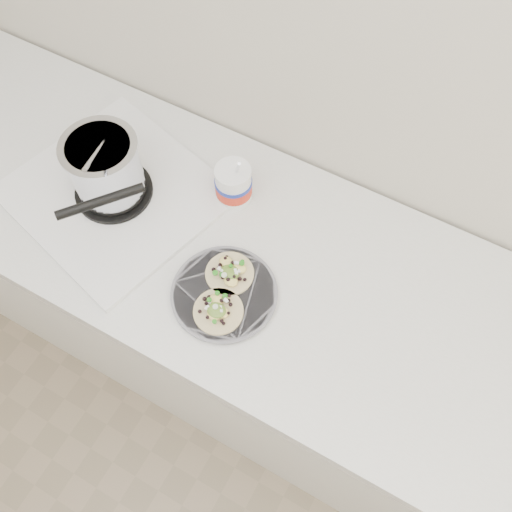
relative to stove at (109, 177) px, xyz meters
The scene contains 4 objects.
counter 0.74m from the stove, ahead, with size 2.44×0.66×0.90m.
stove is the anchor object (origin of this frame).
taco_plate 0.41m from the stove, 15.45° to the right, with size 0.25×0.25×0.04m.
tub 0.31m from the stove, 27.85° to the left, with size 0.10×0.10×0.21m.
Camera 1 is at (0.22, 0.84, 2.13)m, focal length 40.00 mm.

